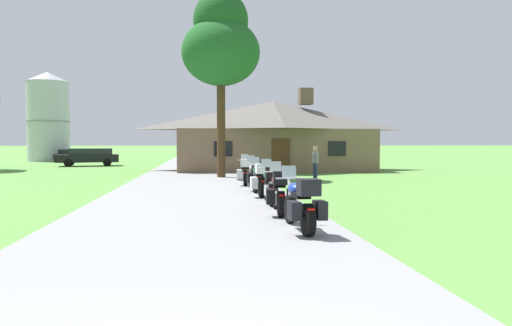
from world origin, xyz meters
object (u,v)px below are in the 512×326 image
motorcycle_green_third_in_row (270,185)px  motorcycle_red_farthest_in_row (245,172)px  metal_silo_distant (48,117)px  parked_black_sedan_far_left (69,155)px  bystander_gray_shirt_near_lodge (315,161)px  parked_black_suv_far_left (89,156)px  motorcycle_green_fourth_in_row (260,180)px  motorcycle_silver_fifth_in_row (255,176)px  motorcycle_red_second_in_row (279,193)px  tree_by_lodge_front (221,44)px  motorcycle_blue_nearest_to_camera (301,205)px

motorcycle_green_third_in_row → motorcycle_red_farthest_in_row: same height
metal_silo_distant → parked_black_sedan_far_left: (2.59, -2.23, -3.84)m
bystander_gray_shirt_near_lodge → motorcycle_red_farthest_in_row: bearing=-60.6°
metal_silo_distant → parked_black_suv_far_left: (6.49, -10.68, -3.70)m
motorcycle_green_fourth_in_row → parked_black_sedan_far_left: 34.05m
motorcycle_green_third_in_row → motorcycle_green_fourth_in_row: 2.00m
motorcycle_green_third_in_row → motorcycle_red_farthest_in_row: (-0.18, 6.14, -0.01)m
motorcycle_green_fourth_in_row → motorcycle_silver_fifth_in_row: (0.07, 1.91, 0.00)m
motorcycle_red_second_in_row → motorcycle_green_third_in_row: size_ratio=1.00×
motorcycle_green_third_in_row → tree_by_lodge_front: (-1.03, 10.65, 6.36)m
motorcycle_blue_nearest_to_camera → bystander_gray_shirt_near_lodge: bearing=71.5°
motorcycle_silver_fifth_in_row → parked_black_suv_far_left: size_ratio=0.43×
motorcycle_green_third_in_row → bystander_gray_shirt_near_lodge: bystander_gray_shirt_near_lodge is taller
motorcycle_green_fourth_in_row → motorcycle_silver_fifth_in_row: same height
motorcycle_red_farthest_in_row → parked_black_suv_far_left: bearing=124.7°
motorcycle_green_third_in_row → parked_black_suv_far_left: (-10.97, 24.22, 0.16)m
bystander_gray_shirt_near_lodge → parked_black_sedan_far_left: size_ratio=0.39×
motorcycle_blue_nearest_to_camera → parked_black_sedan_far_left: 39.84m
motorcycle_red_farthest_in_row → parked_black_sedan_far_left: (-14.68, 26.53, 0.03)m
motorcycle_green_fourth_in_row → parked_black_suv_far_left: (-10.90, 22.22, 0.17)m
motorcycle_red_farthest_in_row → motorcycle_green_fourth_in_row: bearing=-84.5°
tree_by_lodge_front → motorcycle_red_second_in_row: bearing=-85.5°
motorcycle_silver_fifth_in_row → parked_black_suv_far_left: parked_black_suv_far_left is taller
parked_black_suv_far_left → motorcycle_green_third_in_row: bearing=-165.9°
motorcycle_red_second_in_row → parked_black_sedan_far_left: bearing=116.7°
motorcycle_red_second_in_row → motorcycle_silver_fifth_in_row: same height
parked_black_sedan_far_left → motorcycle_blue_nearest_to_camera: bearing=-70.5°
motorcycle_green_third_in_row → metal_silo_distant: size_ratio=0.23×
motorcycle_blue_nearest_to_camera → motorcycle_red_farthest_in_row: bearing=87.7°
motorcycle_red_second_in_row → motorcycle_red_farthest_in_row: same height
bystander_gray_shirt_near_lodge → metal_silo_distant: metal_silo_distant is taller
parked_black_sedan_far_left → metal_silo_distant: bearing=136.8°
metal_silo_distant → tree_by_lodge_front: bearing=-55.9°
motorcycle_red_second_in_row → motorcycle_green_third_in_row: (0.05, 1.97, 0.01)m
bystander_gray_shirt_near_lodge → motorcycle_green_third_in_row: bearing=-27.6°
tree_by_lodge_front → metal_silo_distant: 29.40m
motorcycle_blue_nearest_to_camera → parked_black_suv_far_left: parked_black_suv_far_left is taller
motorcycle_green_third_in_row → metal_silo_distant: metal_silo_distant is taller
motorcycle_green_fourth_in_row → parked_black_sedan_far_left: size_ratio=0.49×
motorcycle_blue_nearest_to_camera → metal_silo_distant: metal_silo_distant is taller
motorcycle_green_third_in_row → tree_by_lodge_front: 12.45m
tree_by_lodge_front → motorcycle_green_third_in_row: bearing=-84.5°
motorcycle_silver_fifth_in_row → parked_black_sedan_far_left: bearing=114.3°
motorcycle_green_fourth_in_row → motorcycle_green_third_in_row: bearing=-90.3°
motorcycle_blue_nearest_to_camera → motorcycle_red_farthest_in_row: 10.43m
motorcycle_green_third_in_row → motorcycle_red_farthest_in_row: 6.14m
motorcycle_green_third_in_row → motorcycle_red_second_in_row: bearing=-90.2°
motorcycle_blue_nearest_to_camera → motorcycle_silver_fifth_in_row: 8.20m
motorcycle_blue_nearest_to_camera → tree_by_lodge_front: 16.27m
motorcycle_silver_fifth_in_row → motorcycle_red_farthest_in_row: bearing=91.6°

